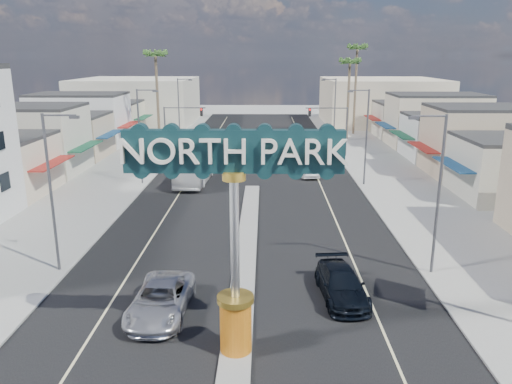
{
  "coord_description": "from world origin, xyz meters",
  "views": [
    {
      "loc": [
        1.16,
        -16.19,
        11.92
      ],
      "look_at": [
        0.64,
        12.53,
        4.06
      ],
      "focal_mm": 35.0,
      "sensor_mm": 36.0,
      "label": 1
    }
  ],
  "objects_px": {
    "streetlight_l_far": "(180,108)",
    "palm_right_mid": "(350,66)",
    "streetlight_l_near": "(53,186)",
    "car_parked_left": "(196,174)",
    "streetlight_r_far": "(334,108)",
    "palm_left_far": "(156,59)",
    "city_bus": "(197,166)",
    "streetlight_l_mid": "(141,132)",
    "car_parked_right": "(307,168)",
    "traffic_signal_left": "(180,121)",
    "suv_right": "(341,284)",
    "streetlight_r_mid": "(365,132)",
    "palm_right_far": "(357,53)",
    "suv_left": "(161,299)",
    "gateway_sign": "(234,218)",
    "streetlight_r_near": "(436,187)",
    "traffic_signal_right": "(332,122)"
  },
  "relations": [
    {
      "from": "traffic_signal_left",
      "to": "streetlight_l_far",
      "type": "distance_m",
      "value": 8.14
    },
    {
      "from": "streetlight_l_far",
      "to": "palm_right_mid",
      "type": "height_order",
      "value": "palm_right_mid"
    },
    {
      "from": "car_parked_right",
      "to": "palm_left_far",
      "type": "bearing_deg",
      "value": 131.2
    },
    {
      "from": "car_parked_right",
      "to": "city_bus",
      "type": "relative_size",
      "value": 0.44
    },
    {
      "from": "streetlight_r_near",
      "to": "traffic_signal_right",
      "type": "bearing_deg",
      "value": 92.1
    },
    {
      "from": "streetlight_l_near",
      "to": "streetlight_r_mid",
      "type": "bearing_deg",
      "value": 43.79
    },
    {
      "from": "streetlight_r_far",
      "to": "suv_left",
      "type": "relative_size",
      "value": 1.61
    },
    {
      "from": "streetlight_l_far",
      "to": "city_bus",
      "type": "distance_m",
      "value": 21.14
    },
    {
      "from": "streetlight_r_far",
      "to": "city_bus",
      "type": "distance_m",
      "value": 26.07
    },
    {
      "from": "traffic_signal_left",
      "to": "streetlight_l_mid",
      "type": "height_order",
      "value": "streetlight_l_mid"
    },
    {
      "from": "streetlight_l_far",
      "to": "palm_right_mid",
      "type": "bearing_deg",
      "value": 9.69
    },
    {
      "from": "streetlight_l_mid",
      "to": "palm_right_far",
      "type": "relative_size",
      "value": 0.64
    },
    {
      "from": "streetlight_r_near",
      "to": "streetlight_r_mid",
      "type": "height_order",
      "value": "same"
    },
    {
      "from": "streetlight_l_mid",
      "to": "palm_right_mid",
      "type": "relative_size",
      "value": 0.74
    },
    {
      "from": "traffic_signal_left",
      "to": "streetlight_r_near",
      "type": "xyz_separation_m",
      "value": [
        19.62,
        -33.99,
        0.79
      ]
    },
    {
      "from": "gateway_sign",
      "to": "palm_left_far",
      "type": "bearing_deg",
      "value": 105.15
    },
    {
      "from": "streetlight_l_mid",
      "to": "suv_right",
      "type": "height_order",
      "value": "streetlight_l_mid"
    },
    {
      "from": "streetlight_l_mid",
      "to": "palm_right_mid",
      "type": "bearing_deg",
      "value": 47.97
    },
    {
      "from": "traffic_signal_left",
      "to": "city_bus",
      "type": "distance_m",
      "value": 13.08
    },
    {
      "from": "traffic_signal_left",
      "to": "streetlight_r_mid",
      "type": "xyz_separation_m",
      "value": [
        19.62,
        -13.99,
        0.79
      ]
    },
    {
      "from": "streetlight_r_mid",
      "to": "palm_left_far",
      "type": "height_order",
      "value": "palm_left_far"
    },
    {
      "from": "streetlight_r_far",
      "to": "palm_left_far",
      "type": "bearing_deg",
      "value": -175.12
    },
    {
      "from": "streetlight_l_mid",
      "to": "car_parked_left",
      "type": "distance_m",
      "value": 6.52
    },
    {
      "from": "traffic_signal_right",
      "to": "suv_left",
      "type": "relative_size",
      "value": 1.07
    },
    {
      "from": "palm_right_far",
      "to": "car_parked_right",
      "type": "xyz_separation_m",
      "value": [
        -9.5,
        -28.15,
        -11.61
      ]
    },
    {
      "from": "streetlight_r_mid",
      "to": "city_bus",
      "type": "relative_size",
      "value": 0.85
    },
    {
      "from": "car_parked_left",
      "to": "streetlight_r_mid",
      "type": "bearing_deg",
      "value": -0.88
    },
    {
      "from": "streetlight_r_mid",
      "to": "palm_right_far",
      "type": "height_order",
      "value": "palm_right_far"
    },
    {
      "from": "streetlight_l_near",
      "to": "car_parked_left",
      "type": "distance_m",
      "value": 21.66
    },
    {
      "from": "suv_left",
      "to": "suv_right",
      "type": "height_order",
      "value": "suv_left"
    },
    {
      "from": "palm_right_mid",
      "to": "streetlight_r_far",
      "type": "bearing_deg",
      "value": -122.69
    },
    {
      "from": "streetlight_r_far",
      "to": "suv_right",
      "type": "relative_size",
      "value": 1.75
    },
    {
      "from": "palm_right_far",
      "to": "car_parked_left",
      "type": "bearing_deg",
      "value": -123.19
    },
    {
      "from": "suv_right",
      "to": "palm_right_mid",
      "type": "bearing_deg",
      "value": 75.82
    },
    {
      "from": "palm_right_far",
      "to": "suv_right",
      "type": "bearing_deg",
      "value": -100.23
    },
    {
      "from": "streetlight_l_far",
      "to": "city_bus",
      "type": "relative_size",
      "value": 0.85
    },
    {
      "from": "streetlight_l_near",
      "to": "car_parked_left",
      "type": "relative_size",
      "value": 1.8
    },
    {
      "from": "suv_right",
      "to": "city_bus",
      "type": "distance_m",
      "value": 26.96
    },
    {
      "from": "car_parked_right",
      "to": "streetlight_r_near",
      "type": "bearing_deg",
      "value": -86.0
    },
    {
      "from": "palm_right_far",
      "to": "palm_right_mid",
      "type": "bearing_deg",
      "value": -108.43
    },
    {
      "from": "car_parked_left",
      "to": "suv_left",
      "type": "bearing_deg",
      "value": -84.56
    },
    {
      "from": "streetlight_l_mid",
      "to": "palm_left_far",
      "type": "distance_m",
      "value": 21.16
    },
    {
      "from": "car_parked_right",
      "to": "traffic_signal_left",
      "type": "bearing_deg",
      "value": 137.69
    },
    {
      "from": "palm_left_far",
      "to": "suv_right",
      "type": "xyz_separation_m",
      "value": [
        18.07,
        -43.02,
        -10.75
      ]
    },
    {
      "from": "streetlight_r_near",
      "to": "car_parked_left",
      "type": "height_order",
      "value": "streetlight_r_near"
    },
    {
      "from": "suv_left",
      "to": "car_parked_right",
      "type": "distance_m",
      "value": 30.14
    },
    {
      "from": "gateway_sign",
      "to": "streetlight_r_near",
      "type": "relative_size",
      "value": 1.02
    },
    {
      "from": "streetlight_l_near",
      "to": "city_bus",
      "type": "xyz_separation_m",
      "value": [
        4.86,
        21.74,
        -3.58
      ]
    },
    {
      "from": "traffic_signal_right",
      "to": "suv_right",
      "type": "xyz_separation_m",
      "value": [
        -4.12,
        -37.02,
        -3.53
      ]
    },
    {
      "from": "traffic_signal_left",
      "to": "palm_right_far",
      "type": "relative_size",
      "value": 0.43
    }
  ]
}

